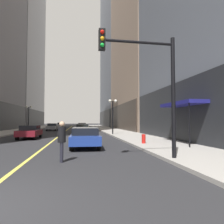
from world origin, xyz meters
TOP-DOWN VIEW (x-y plane):
  - ground_plane at (0.00, 35.00)m, footprint 200.00×200.00m
  - sidewalk_left at (-8.25, 35.00)m, footprint 4.50×78.00m
  - sidewalk_right at (8.25, 35.00)m, footprint 4.50×78.00m
  - lane_centre_stripe at (0.00, 35.00)m, footprint 0.16×70.00m
  - building_left_far at (-16.97, 60.00)m, footprint 13.13×26.00m
  - building_right_far at (17.62, 60.00)m, footprint 14.44×26.00m
  - storefront_awning_right at (9.69, 9.03)m, footprint 1.60×4.33m
  - car_blue at (2.69, 9.30)m, footprint 1.98×4.74m
  - car_maroon at (-2.54, 16.62)m, footprint 1.83×4.03m
  - car_yellow at (2.81, 25.31)m, footprint 2.09×4.74m
  - car_grey at (-2.49, 33.79)m, footprint 1.84×4.66m
  - car_red at (2.96, 40.83)m, footprint 1.90×4.54m
  - car_white at (-2.37, 49.90)m, footprint 2.01×4.11m
  - pedestrian_in_black_coat at (1.54, 4.56)m, footprint 0.39×0.39m
  - traffic_light_near_right at (5.35, 3.93)m, footprint 3.43×0.35m
  - street_lamp_left_far at (-6.40, 32.38)m, footprint 1.06×0.36m
  - street_lamp_right_mid at (6.40, 19.87)m, footprint 1.06×0.36m
  - fire_hydrant_right at (6.90, 9.58)m, footprint 0.28×0.28m

SIDE VIEW (x-z plane):
  - ground_plane at x=0.00m, z-range 0.00..0.00m
  - lane_centre_stripe at x=0.00m, z-range 0.00..0.01m
  - sidewalk_left at x=-8.25m, z-range 0.00..0.15m
  - sidewalk_right at x=8.25m, z-range 0.00..0.15m
  - fire_hydrant_right at x=6.90m, z-range 0.00..0.80m
  - car_maroon at x=-2.54m, z-range 0.06..1.38m
  - car_white at x=-2.37m, z-range 0.06..1.38m
  - car_grey at x=-2.49m, z-range 0.06..1.38m
  - car_red at x=2.96m, z-range 0.06..1.38m
  - car_blue at x=2.69m, z-range 0.06..1.38m
  - car_yellow at x=2.81m, z-range 0.06..1.38m
  - pedestrian_in_black_coat at x=1.54m, z-range 0.15..1.89m
  - storefront_awning_right at x=9.69m, z-range 1.42..4.54m
  - street_lamp_left_far at x=-6.40m, z-range 1.04..5.47m
  - street_lamp_right_mid at x=6.40m, z-range 1.04..5.47m
  - traffic_light_near_right at x=5.35m, z-range 0.92..6.57m
  - building_left_far at x=-16.97m, z-range -0.08..48.79m
  - building_right_far at x=17.62m, z-range -0.08..62.44m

